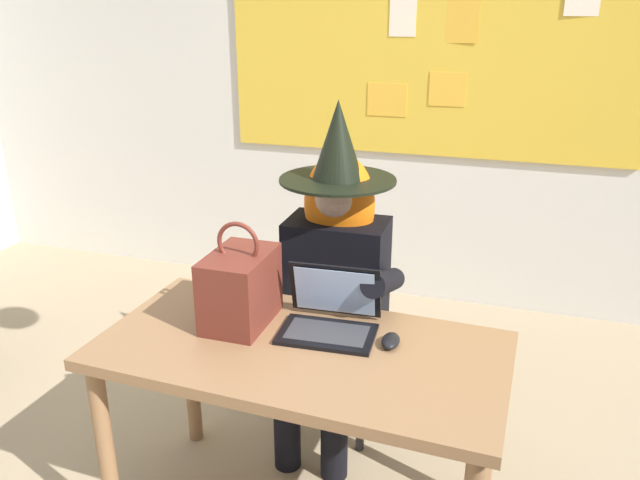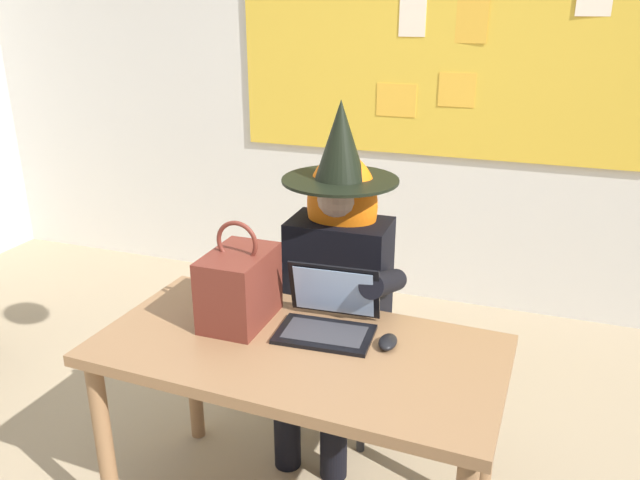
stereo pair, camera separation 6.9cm
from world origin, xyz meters
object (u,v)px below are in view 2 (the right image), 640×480
(desk_main, at_px, (298,371))
(laptop, at_px, (328,317))
(computer_mouse, at_px, (388,342))
(chair_at_desk, at_px, (343,315))
(handbag, at_px, (239,286))
(person_costumed, at_px, (335,264))

(desk_main, bearing_deg, laptop, 66.33)
(laptop, bearing_deg, computer_mouse, -14.82)
(laptop, bearing_deg, chair_at_desk, 98.54)
(handbag, bearing_deg, desk_main, -20.18)
(laptop, xyz_separation_m, computer_mouse, (0.23, -0.04, -0.03))
(computer_mouse, bearing_deg, person_costumed, 123.24)
(desk_main, bearing_deg, chair_at_desk, 95.06)
(computer_mouse, relative_size, handbag, 0.28)
(desk_main, bearing_deg, handbag, 159.82)
(desk_main, xyz_separation_m, computer_mouse, (0.29, 0.09, 0.12))
(handbag, bearing_deg, person_costumed, 68.40)
(desk_main, height_order, computer_mouse, computer_mouse)
(laptop, bearing_deg, desk_main, -117.33)
(desk_main, xyz_separation_m, handbag, (-0.26, 0.09, 0.23))
(chair_at_desk, xyz_separation_m, computer_mouse, (0.35, -0.61, 0.26))
(chair_at_desk, distance_m, handbag, 0.74)
(chair_at_desk, distance_m, laptop, 0.65)
(computer_mouse, distance_m, handbag, 0.55)
(laptop, bearing_deg, handbag, -175.87)
(person_costumed, relative_size, computer_mouse, 14.06)
(desk_main, height_order, laptop, laptop)
(computer_mouse, bearing_deg, handbag, 177.74)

